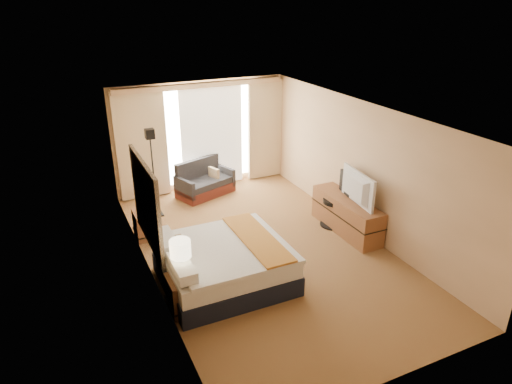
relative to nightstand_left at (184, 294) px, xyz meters
name	(u,v)px	position (x,y,z in m)	size (l,w,h in m)	color
floor	(264,250)	(1.87, 1.05, -0.28)	(4.20, 7.00, 0.02)	#5B271A
ceiling	(266,114)	(1.87, 1.05, 2.33)	(4.20, 7.00, 0.02)	silver
wall_back	(201,135)	(1.87, 4.55, 1.02)	(4.20, 0.02, 2.60)	#DDB387
wall_front	(402,294)	(1.87, -2.45, 1.02)	(4.20, 0.02, 2.60)	#DDB387
wall_left	(146,208)	(-0.23, 1.05, 1.02)	(0.02, 7.00, 2.60)	#DDB387
wall_right	(362,169)	(3.97, 1.05, 1.02)	(0.02, 7.00, 2.60)	#DDB387
headboard	(146,204)	(-0.19, 1.25, 1.01)	(0.06, 1.85, 1.50)	black
nightstand_left	(184,294)	(0.00, 0.00, 0.00)	(0.45, 0.52, 0.55)	brown
nightstand_right	(147,224)	(0.00, 2.50, 0.00)	(0.45, 0.52, 0.55)	brown
media_dresser	(347,215)	(3.70, 1.05, 0.07)	(0.50, 1.80, 0.70)	brown
window	(211,134)	(2.12, 4.52, 1.04)	(2.30, 0.02, 2.30)	white
curtains	(202,132)	(1.87, 4.44, 1.13)	(4.12, 0.19, 2.56)	#CAB98E
bed	(224,264)	(0.81, 0.40, 0.08)	(1.99, 1.82, 0.97)	black
loveseat	(204,183)	(1.73, 4.03, 0.00)	(1.48, 1.11, 0.82)	#572119
floor_lamp	(152,156)	(0.41, 3.37, 1.09)	(0.24, 0.24, 1.93)	black
desk_chair	(338,202)	(3.68, 1.35, 0.24)	(0.56, 0.56, 1.15)	black
lamp_left	(180,250)	(0.00, -0.02, 0.78)	(0.31, 0.31, 0.65)	black
lamp_right	(144,193)	(0.01, 2.47, 0.68)	(0.25, 0.25, 0.52)	black
tissue_box	(187,279)	(0.04, -0.14, 0.33)	(0.11, 0.11, 0.10)	#8BAAD8
telephone	(143,207)	(0.00, 2.64, 0.31)	(0.19, 0.15, 0.07)	black
television	(353,188)	(3.65, 0.86, 0.74)	(1.10, 0.14, 0.64)	black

